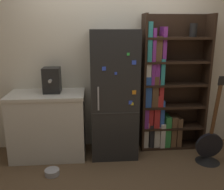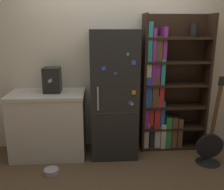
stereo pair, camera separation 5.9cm
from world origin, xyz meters
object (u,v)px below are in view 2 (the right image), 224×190
Objects in this scene: refrigerator at (114,95)px; pet_bowl at (51,171)px; espresso_machine at (52,80)px; guitar at (209,151)px; bookshelf at (165,92)px.

pet_bowl is (-0.80, -0.52, -0.82)m from refrigerator.
pet_bowl is at bearing -146.84° from refrigerator.
refrigerator reaches higher than espresso_machine.
espresso_machine is at bearing 168.55° from guitar.
bookshelf is 1.59m from espresso_machine.
espresso_machine is at bearing -175.99° from bookshelf.
bookshelf is at bearing 23.47° from pet_bowl.
bookshelf is 1.87m from pet_bowl.
bookshelf is at bearing 4.01° from espresso_machine.
espresso_machine is 2.28m from guitar.
pet_bowl is at bearing -175.87° from guitar.
espresso_machine is at bearing 177.22° from refrigerator.
guitar is at bearing 4.13° from pet_bowl.
espresso_machine is 0.28× the size of guitar.
guitar reaches higher than pet_bowl.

